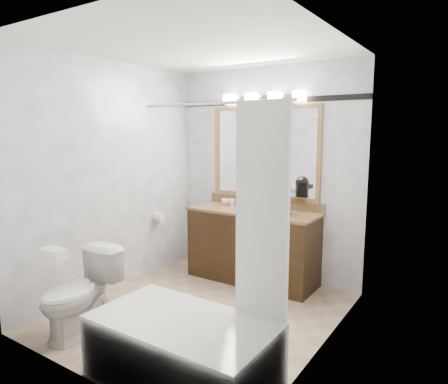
{
  "coord_description": "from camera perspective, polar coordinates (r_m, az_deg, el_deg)",
  "views": [
    {
      "loc": [
        2.22,
        -2.94,
        1.75
      ],
      "look_at": [
        0.04,
        0.35,
        1.15
      ],
      "focal_mm": 32.0,
      "sensor_mm": 36.0,
      "label": 1
    }
  ],
  "objects": [
    {
      "name": "coffee_maker",
      "position": [
        4.42,
        8.49,
        -0.68
      ],
      "size": [
        0.2,
        0.24,
        0.37
      ],
      "rotation": [
        0.0,
        0.0,
        0.34
      ],
      "color": "black",
      "rests_on": "vanity"
    },
    {
      "name": "cup_left",
      "position": [
        4.96,
        0.12,
        -1.38
      ],
      "size": [
        0.1,
        0.1,
        0.07
      ],
      "primitive_type": "imported",
      "rotation": [
        0.0,
        0.0,
        0.14
      ],
      "color": "white",
      "rests_on": "vanity"
    },
    {
      "name": "vanity",
      "position": [
        4.72,
        4.1,
        -7.43
      ],
      "size": [
        1.53,
        0.58,
        0.97
      ],
      "color": "black",
      "rests_on": "ground"
    },
    {
      "name": "cup_right",
      "position": [
        4.9,
        1.1,
        -1.46
      ],
      "size": [
        0.09,
        0.09,
        0.08
      ],
      "primitive_type": "imported",
      "rotation": [
        0.0,
        0.0,
        -0.13
      ],
      "color": "white",
      "rests_on": "vanity"
    },
    {
      "name": "tissue_box",
      "position": [
        3.52,
        -23.16,
        -8.18
      ],
      "size": [
        0.23,
        0.13,
        0.09
      ],
      "primitive_type": "cube",
      "rotation": [
        0.0,
        0.0,
        0.03
      ],
      "color": "white",
      "rests_on": "toilet"
    },
    {
      "name": "soap_bottle_a",
      "position": [
        4.9,
        3.5,
        -1.38
      ],
      "size": [
        0.04,
        0.04,
        0.09
      ],
      "primitive_type": "imported",
      "rotation": [
        0.0,
        0.0,
        -0.02
      ],
      "color": "white",
      "rests_on": "vanity"
    },
    {
      "name": "room",
      "position": [
        3.72,
        -3.49,
        0.91
      ],
      "size": [
        2.42,
        2.62,
        2.52
      ],
      "color": "tan",
      "rests_on": "ground"
    },
    {
      "name": "toilet",
      "position": [
        3.77,
        -19.91,
        -13.46
      ],
      "size": [
        0.45,
        0.73,
        0.73
      ],
      "primitive_type": "imported",
      "rotation": [
        0.0,
        0.0,
        0.06
      ],
      "color": "white",
      "rests_on": "ground"
    },
    {
      "name": "bathtub",
      "position": [
        3.02,
        -5.29,
        -20.53
      ],
      "size": [
        1.3,
        0.75,
        1.96
      ],
      "color": "white",
      "rests_on": "ground"
    },
    {
      "name": "accent_stripe",
      "position": [
        4.79,
        5.99,
        12.81
      ],
      "size": [
        2.4,
        0.01,
        0.06
      ],
      "primitive_type": "cube",
      "color": "black",
      "rests_on": "room"
    },
    {
      "name": "soap_bar",
      "position": [
        4.67,
        6.3,
        -2.35
      ],
      "size": [
        0.08,
        0.05,
        0.03
      ],
      "primitive_type": "cube",
      "rotation": [
        0.0,
        0.0,
        -0.03
      ],
      "color": "beige",
      "rests_on": "vanity"
    },
    {
      "name": "soap_bottle_b",
      "position": [
        4.69,
        7.11,
        -1.94
      ],
      "size": [
        0.08,
        0.08,
        0.08
      ],
      "primitive_type": "imported",
      "rotation": [
        0.0,
        0.0,
        -0.38
      ],
      "color": "white",
      "rests_on": "vanity"
    },
    {
      "name": "mirror",
      "position": [
        4.78,
        5.81,
        5.63
      ],
      "size": [
        1.4,
        0.04,
        1.1
      ],
      "color": "#9B7346",
      "rests_on": "room"
    },
    {
      "name": "tp_roll",
      "position": [
        5.04,
        -9.27,
        -3.47
      ],
      "size": [
        0.11,
        0.12,
        0.12
      ],
      "primitive_type": "cylinder",
      "rotation": [
        0.0,
        1.57,
        0.0
      ],
      "color": "white",
      "rests_on": "room"
    },
    {
      "name": "vanity_light_bar",
      "position": [
        4.74,
        5.61,
        13.27
      ],
      "size": [
        1.02,
        0.14,
        0.12
      ],
      "color": "silver",
      "rests_on": "room"
    }
  ]
}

